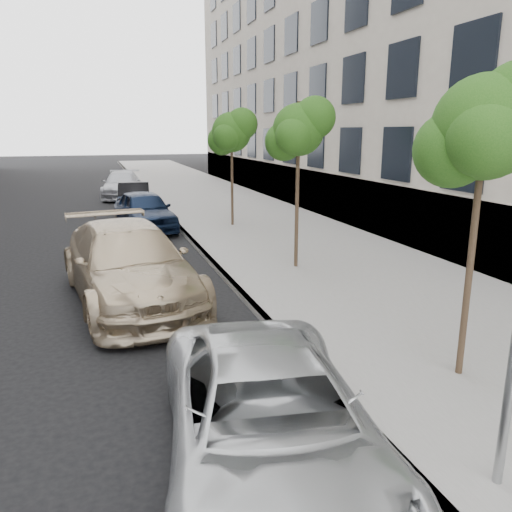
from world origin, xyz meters
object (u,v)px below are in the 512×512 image
tree_far (232,132)px  sedan_blue (144,210)px  tree_near (487,127)px  minivan (269,420)px  suv (129,264)px  tree_mid (299,130)px  sedan_rear (122,185)px  sedan_black (134,197)px

tree_far → sedan_blue: 4.49m
tree_near → tree_far: size_ratio=1.02×
tree_near → minivan: (-3.49, -1.12, -3.10)m
tree_near → tree_far: bearing=90.0°
suv → sedan_blue: size_ratio=1.33×
suv → minivan: bearing=-88.9°
tree_mid → sedan_rear: (-3.55, 17.35, -3.02)m
minivan → sedan_rear: (-0.06, 24.96, 0.06)m
tree_near → suv: tree_near is taller
suv → sedan_rear: bearing=79.2°
tree_far → suv: 9.29m
sedan_blue → sedan_black: size_ratio=1.08×
tree_near → minivan: tree_near is taller
tree_near → sedan_rear: (-3.55, 23.85, -3.04)m
tree_mid → minivan: (-3.49, -7.62, -3.08)m
sedan_rear → minivan: bearing=-82.2°
tree_far → sedan_rear: bearing=108.1°
minivan → suv: 6.58m
sedan_black → sedan_blue: bearing=-85.0°
sedan_rear → sedan_blue: bearing=-81.1°
minivan → sedan_blue: 14.84m
tree_near → sedan_black: (-3.33, 18.57, -3.10)m
suv → sedan_blue: (1.18, 8.34, -0.10)m
minivan → sedan_black: size_ratio=1.18×
minivan → sedan_black: (0.16, 19.68, 0.00)m
tree_near → minivan: bearing=-162.3°
sedan_blue → sedan_black: (0.00, 4.85, -0.08)m
tree_mid → tree_far: tree_mid is taller
suv → sedan_blue: 8.42m
sedan_blue → sedan_rear: 10.13m
minivan → sedan_blue: size_ratio=1.09×
tree_mid → sedan_black: size_ratio=1.09×
tree_far → sedan_black: bearing=120.9°
tree_far → sedan_rear: 11.79m
tree_near → tree_far: (0.00, 13.00, -0.09)m
minivan → sedan_rear: sedan_rear is taller
sedan_rear → tree_near: bearing=-73.9°
tree_mid → sedan_blue: (-3.33, 7.22, -3.00)m
suv → sedan_rear: (0.96, 18.47, -0.12)m
tree_far → sedan_rear: tree_far is taller
minivan → sedan_black: sedan_black is taller
suv → tree_mid: bearing=6.1°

